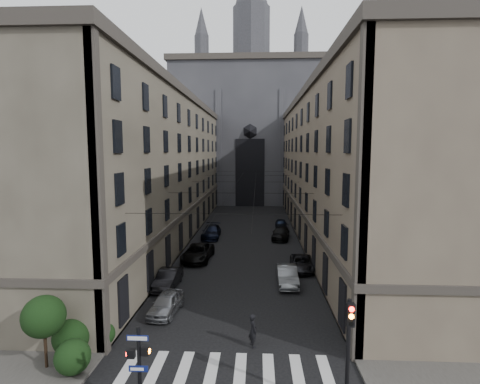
# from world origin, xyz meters

# --- Properties ---
(sidewalk_left) EXTENTS (7.00, 80.00, 0.15)m
(sidewalk_left) POSITION_xyz_m (-10.50, 36.00, 0.07)
(sidewalk_left) COLOR #383533
(sidewalk_left) RESTS_ON ground
(sidewalk_right) EXTENTS (7.00, 80.00, 0.15)m
(sidewalk_right) POSITION_xyz_m (10.50, 36.00, 0.07)
(sidewalk_right) COLOR #383533
(sidewalk_right) RESTS_ON ground
(zebra_crossing) EXTENTS (11.00, 3.20, 0.01)m
(zebra_crossing) POSITION_xyz_m (0.00, 5.00, 0.01)
(zebra_crossing) COLOR beige
(zebra_crossing) RESTS_ON ground
(building_left) EXTENTS (13.60, 60.60, 18.85)m
(building_left) POSITION_xyz_m (-13.44, 36.00, 9.34)
(building_left) COLOR #484337
(building_left) RESTS_ON ground
(building_right) EXTENTS (13.60, 60.60, 18.85)m
(building_right) POSITION_xyz_m (13.44, 36.00, 9.34)
(building_right) COLOR brown
(building_right) RESTS_ON ground
(gothic_tower) EXTENTS (35.00, 23.00, 58.00)m
(gothic_tower) POSITION_xyz_m (0.00, 74.96, 17.80)
(gothic_tower) COLOR #2D2D33
(gothic_tower) RESTS_ON ground
(pedestrian_signal_left) EXTENTS (1.02, 0.38, 4.00)m
(pedestrian_signal_left) POSITION_xyz_m (-3.51, 1.50, 2.32)
(pedestrian_signal_left) COLOR black
(pedestrian_signal_left) RESTS_ON ground
(traffic_light_right) EXTENTS (0.34, 0.50, 5.20)m
(traffic_light_right) POSITION_xyz_m (5.60, 1.92, 3.29)
(traffic_light_right) COLOR black
(traffic_light_right) RESTS_ON ground
(shrub_cluster) EXTENTS (3.90, 4.40, 3.90)m
(shrub_cluster) POSITION_xyz_m (-8.72, 5.01, 1.80)
(shrub_cluster) COLOR black
(shrub_cluster) RESTS_ON sidewalk_left
(tram_wires) EXTENTS (14.00, 60.00, 0.43)m
(tram_wires) POSITION_xyz_m (0.00, 35.63, 7.25)
(tram_wires) COLOR black
(tram_wires) RESTS_ON ground
(car_left_near) EXTENTS (2.11, 4.41, 1.45)m
(car_left_near) POSITION_xyz_m (-4.86, 11.66, 0.73)
(car_left_near) COLOR gray
(car_left_near) RESTS_ON ground
(car_left_midnear) EXTENTS (1.80, 4.68, 1.52)m
(car_left_midnear) POSITION_xyz_m (-5.95, 16.70, 0.76)
(car_left_midnear) COLOR black
(car_left_midnear) RESTS_ON ground
(car_left_midfar) EXTENTS (3.09, 6.09, 1.65)m
(car_left_midfar) POSITION_xyz_m (-4.68, 24.69, 0.82)
(car_left_midfar) COLOR black
(car_left_midfar) RESTS_ON ground
(car_left_far) EXTENTS (2.35, 5.64, 1.63)m
(car_left_far) POSITION_xyz_m (-4.51, 34.94, 0.81)
(car_left_far) COLOR black
(car_left_far) RESTS_ON ground
(car_right_near) EXTENTS (1.78, 4.90, 1.60)m
(car_right_near) POSITION_xyz_m (4.20, 17.88, 0.80)
(car_right_near) COLOR slate
(car_right_near) RESTS_ON ground
(car_right_midnear) EXTENTS (2.69, 5.09, 1.36)m
(car_right_midnear) POSITION_xyz_m (5.93, 21.94, 0.68)
(car_right_midnear) COLOR black
(car_right_midnear) RESTS_ON ground
(car_right_midfar) EXTENTS (2.80, 5.47, 1.52)m
(car_right_midfar) POSITION_xyz_m (4.68, 34.72, 0.76)
(car_right_midfar) COLOR black
(car_right_midfar) RESTS_ON ground
(car_right_far) EXTENTS (1.82, 4.33, 1.46)m
(car_right_far) POSITION_xyz_m (5.12, 40.95, 0.73)
(car_right_far) COLOR black
(car_right_far) RESTS_ON ground
(pedestrian) EXTENTS (0.71, 0.85, 2.00)m
(pedestrian) POSITION_xyz_m (1.38, 7.41, 1.00)
(pedestrian) COLOR black
(pedestrian) RESTS_ON ground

